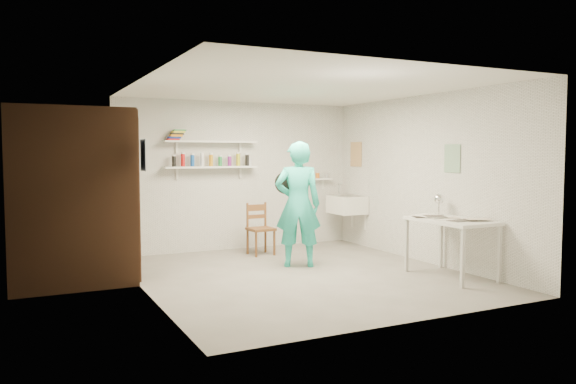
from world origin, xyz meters
name	(u,v)px	position (x,y,z in m)	size (l,w,h in m)	color
floor	(302,276)	(0.00, 0.00, -0.01)	(4.00, 4.50, 0.02)	slate
ceiling	(302,87)	(0.00, 0.00, 2.41)	(4.00, 4.50, 0.02)	silver
wall_back	(238,176)	(0.00, 2.26, 1.20)	(4.00, 0.02, 2.40)	silver
wall_front	(416,194)	(0.00, -2.26, 1.20)	(4.00, 0.02, 2.40)	silver
wall_left	(143,186)	(-2.01, 0.00, 1.20)	(0.02, 4.50, 2.40)	silver
wall_right	(426,179)	(2.01, 0.00, 1.20)	(0.02, 4.50, 2.40)	silver
doorway_recess	(128,197)	(-1.99, 1.05, 1.00)	(0.02, 0.90, 2.00)	black
corridor_box	(69,195)	(-2.70, 1.05, 1.05)	(1.40, 1.50, 2.10)	brown
door_lintel	(127,116)	(-1.97, 1.05, 2.05)	(0.06, 1.05, 0.10)	brown
door_jamb_near	(137,200)	(-1.97, 0.55, 1.00)	(0.06, 0.10, 2.00)	brown
door_jamb_far	(122,195)	(-1.97, 1.55, 1.00)	(0.06, 0.10, 2.00)	brown
shelf_lower	(211,167)	(-0.50, 2.13, 1.35)	(1.50, 0.22, 0.03)	white
shelf_upper	(211,142)	(-0.50, 2.13, 1.75)	(1.50, 0.22, 0.03)	white
ledge_shelf	(313,179)	(1.35, 2.17, 1.12)	(0.70, 0.14, 0.03)	white
poster_left	(143,155)	(-1.99, 0.05, 1.55)	(0.01, 0.28, 0.36)	#334C7F
poster_right_a	(356,154)	(1.99, 1.80, 1.55)	(0.01, 0.34, 0.42)	#995933
poster_right_b	(452,158)	(1.99, -0.55, 1.50)	(0.01, 0.30, 0.38)	#3F724C
belfast_sink	(347,205)	(1.75, 1.70, 0.70)	(0.48, 0.60, 0.30)	white
man	(298,204)	(0.22, 0.53, 0.87)	(0.63, 0.41, 1.73)	#2AD3BA
wall_clock	(286,183)	(0.13, 0.73, 1.15)	(0.31, 0.31, 0.04)	beige
wooden_chair	(261,229)	(0.10, 1.56, 0.40)	(0.37, 0.36, 0.80)	brown
work_table	(451,248)	(1.64, -0.94, 0.37)	(0.67, 1.11, 0.74)	silver
desk_lamp	(439,199)	(1.82, -0.50, 0.96)	(0.14, 0.14, 0.14)	silver
spray_cans	(211,161)	(-0.50, 2.13, 1.45)	(1.31, 0.06, 0.17)	black
book_stack	(176,135)	(-1.05, 2.13, 1.85)	(0.28, 0.14, 0.17)	red
ledge_pots	(313,176)	(1.35, 2.17, 1.18)	(0.48, 0.07, 0.09)	silver
papers	(452,218)	(1.64, -0.94, 0.76)	(0.30, 0.22, 0.03)	silver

